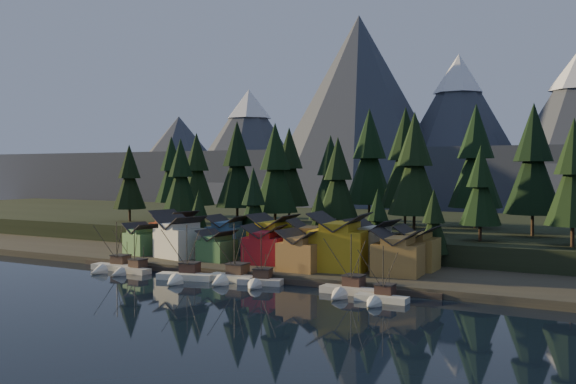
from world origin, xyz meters
The scene contains 46 objects.
ground centered at (0.00, 0.00, 0.00)m, with size 500.00×500.00×0.00m, color black.
shore_strip centered at (0.00, 40.00, 0.75)m, with size 400.00×50.00×1.50m, color #373228.
hillside centered at (0.00, 90.00, 3.00)m, with size 420.00×100.00×6.00m, color black.
dock centered at (0.00, 16.50, 0.50)m, with size 80.00×4.00×1.00m, color #433930.
mountain_ridge centered at (-4.20, 213.59, 26.06)m, with size 560.00×190.00×90.00m.
boat_0 centered at (-28.27, 10.53, 2.03)m, with size 10.78×11.58×11.21m.
boat_1 centered at (-22.40, 9.67, 2.05)m, with size 8.19×8.86×10.30m.
boat_2 centered at (-7.67, 8.25, 2.08)m, with size 11.62×12.21×11.62m.
boat_3 centered at (0.87, 11.32, 2.37)m, with size 9.81×10.67×12.11m.
boat_4 centered at (7.45, 11.08, 2.11)m, with size 8.77×9.31×10.61m.
boat_5 centered at (24.92, 10.84, 2.06)m, with size 10.28×11.21×11.20m.
boat_6 centered at (32.01, 7.62, 1.85)m, with size 8.72×9.49×9.87m.
house_front_0 centered at (-32.85, 25.11, 5.24)m, with size 8.48×8.19×7.12m.
house_front_1 centered at (-21.83, 24.88, 6.36)m, with size 10.60×10.32×9.25m.
house_front_2 centered at (-11.57, 24.71, 4.94)m, with size 7.07×7.12×6.54m.
house_front_3 centered at (-0.54, 26.14, 5.70)m, with size 9.21×8.93×7.99m.
house_front_4 centered at (10.54, 22.06, 5.62)m, with size 7.75×8.35×7.85m.
house_front_5 centered at (16.89, 25.63, 7.34)m, with size 11.77×10.94×11.12m.
house_front_6 centered at (28.64, 25.58, 5.98)m, with size 9.20×8.78×8.53m.
house_back_0 centered at (-29.89, 32.82, 6.59)m, with size 9.80×9.48×9.70m.
house_back_1 centered at (-15.27, 34.03, 6.22)m, with size 8.88×8.97×8.98m.
house_back_2 centered at (-2.57, 33.19, 6.61)m, with size 9.36×8.63×9.72m.
house_back_3 centered at (7.46, 31.79, 6.27)m, with size 10.50×9.77×9.08m.
house_back_4 centered at (21.18, 31.61, 6.57)m, with size 9.49×9.17×9.65m.
house_back_5 centered at (29.64, 33.78, 5.98)m, with size 7.85×7.94×8.53m.
tree_hill_0 centered at (-62.00, 52.00, 18.18)m, with size 9.57×9.57×22.28m.
tree_hill_1 centered at (-50.00, 68.00, 20.28)m, with size 11.21×11.21×26.12m.
tree_hill_2 centered at (-40.00, 48.00, 18.75)m, with size 10.02×10.02×23.34m.
tree_hill_3 centered at (-30.00, 60.00, 21.51)m, with size 12.18×12.18×28.38m.
tree_hill_4 centered at (-22.00, 75.00, 20.90)m, with size 11.70×11.70×27.25m.
tree_hill_5 centered at (-12.00, 50.00, 20.57)m, with size 11.44×11.44×26.65m.
tree_hill_6 centered at (-4.00, 65.00, 19.15)m, with size 10.33×10.33×24.07m.
tree_hill_7 centered at (6.00, 48.00, 18.32)m, with size 9.68×9.68×22.55m.
tree_hill_8 centered at (14.00, 72.00, 23.01)m, with size 13.35×13.35×31.10m.
tree_hill_9 centered at (22.00, 55.00, 21.44)m, with size 12.12×12.12×28.24m.
tree_hill_10 centered at (30.00, 80.00, 23.44)m, with size 13.69×13.69×31.89m.
tree_hill_11 centered at (38.00, 50.00, 17.05)m, with size 8.68×8.68×20.22m.
tree_hill_12 centered at (46.00, 66.00, 22.42)m, with size 12.89×12.89×30.03m.
tree_hill_13 centered at (56.00, 48.00, 19.69)m, with size 10.75×10.75×25.05m.
tree_hill_15 centered at (0.00, 82.00, 23.66)m, with size 13.86×13.86×32.29m.
tree_hill_16 centered at (-68.00, 78.00, 20.20)m, with size 11.15×11.15×25.98m.
tree_shore_0 centered at (-28.00, 40.00, 9.44)m, with size 6.25×6.25×14.55m.
tree_shore_1 centered at (-12.00, 40.00, 12.44)m, with size 8.60×8.60×20.03m.
tree_shore_2 centered at (5.00, 40.00, 9.70)m, with size 6.44×6.44×15.01m.
tree_shore_3 centered at (19.00, 40.00, 9.98)m, with size 6.67×6.67×15.54m.
tree_shore_4 centered at (31.00, 40.00, 10.02)m, with size 6.70×6.70×15.60m.
Camera 1 is at (68.49, -86.79, 20.97)m, focal length 40.00 mm.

